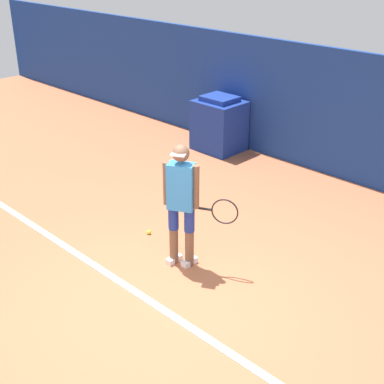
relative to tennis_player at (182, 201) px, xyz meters
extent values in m
plane|color=#B76642|center=(0.47, -0.72, -0.96)|extent=(24.00, 24.00, 0.00)
cube|color=navy|center=(0.47, 4.08, 0.20)|extent=(24.00, 0.10, 2.31)
cube|color=white|center=(0.47, -0.88, -0.95)|extent=(21.60, 0.10, 0.01)
cylinder|color=brown|center=(-0.11, -0.06, -0.70)|extent=(0.12, 0.12, 0.52)
cylinder|color=navy|center=(-0.11, -0.06, -0.28)|extent=(0.14, 0.14, 0.32)
cube|color=white|center=(-0.11, -0.06, -0.92)|extent=(0.10, 0.24, 0.08)
cylinder|color=brown|center=(0.08, 0.04, -0.70)|extent=(0.12, 0.12, 0.52)
cylinder|color=navy|center=(0.08, 0.04, -0.28)|extent=(0.14, 0.14, 0.32)
cube|color=white|center=(0.08, 0.04, -0.92)|extent=(0.10, 0.24, 0.08)
cube|color=#338CE0|center=(-0.01, -0.01, 0.20)|extent=(0.39, 0.34, 0.63)
sphere|color=brown|center=(-0.01, -0.01, 0.65)|extent=(0.22, 0.22, 0.22)
cube|color=white|center=(0.03, -0.10, 0.67)|extent=(0.22, 0.19, 0.02)
cylinder|color=brown|center=(-0.19, -0.10, 0.22)|extent=(0.09, 0.09, 0.59)
cylinder|color=brown|center=(0.16, 0.08, 0.22)|extent=(0.09, 0.09, 0.59)
cylinder|color=black|center=(0.26, 0.14, -0.08)|extent=(0.21, 0.13, 0.03)
torus|color=black|center=(0.50, 0.26, -0.08)|extent=(0.32, 0.18, 0.36)
sphere|color=#D1E533|center=(-0.93, 0.20, -0.93)|extent=(0.07, 0.07, 0.07)
cube|color=navy|center=(-2.55, 3.58, -0.44)|extent=(0.94, 0.80, 1.04)
cube|color=navy|center=(-2.55, 3.58, 0.13)|extent=(0.66, 0.56, 0.10)
camera|label=1|loc=(4.40, -4.32, 3.08)|focal=50.00mm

